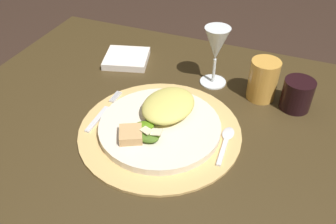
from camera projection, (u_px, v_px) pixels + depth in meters
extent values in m
cube|color=#3C2E18|center=(173.00, 129.00, 0.84)|extent=(1.12, 0.85, 0.03)
cylinder|color=#3D311C|center=(94.00, 114.00, 1.45)|extent=(0.09, 0.09, 0.69)
cylinder|color=tan|center=(160.00, 131.00, 0.81)|extent=(0.37, 0.37, 0.01)
cylinder|color=silver|center=(160.00, 127.00, 0.80)|extent=(0.28, 0.28, 0.02)
ellipsoid|color=#D9CC62|center=(168.00, 105.00, 0.82)|extent=(0.14, 0.16, 0.04)
ellipsoid|color=#46681F|center=(146.00, 136.00, 0.75)|extent=(0.06, 0.04, 0.02)
ellipsoid|color=#496D15|center=(152.00, 134.00, 0.76)|extent=(0.05, 0.04, 0.02)
ellipsoid|color=#507C14|center=(142.00, 127.00, 0.78)|extent=(0.06, 0.06, 0.02)
cube|color=beige|center=(146.00, 130.00, 0.75)|extent=(0.03, 0.03, 0.00)
cube|color=beige|center=(156.00, 132.00, 0.74)|extent=(0.03, 0.02, 0.01)
cube|color=tan|center=(131.00, 134.00, 0.75)|extent=(0.07, 0.07, 0.02)
cube|color=silver|center=(97.00, 119.00, 0.83)|extent=(0.01, 0.10, 0.00)
cube|color=silver|center=(113.00, 96.00, 0.90)|extent=(0.00, 0.05, 0.00)
cube|color=silver|center=(115.00, 97.00, 0.90)|extent=(0.00, 0.05, 0.00)
cube|color=silver|center=(116.00, 97.00, 0.90)|extent=(0.00, 0.05, 0.00)
cube|color=silver|center=(118.00, 97.00, 0.90)|extent=(0.00, 0.05, 0.00)
cube|color=silver|center=(223.00, 151.00, 0.75)|extent=(0.01, 0.09, 0.00)
ellipsoid|color=silver|center=(228.00, 133.00, 0.79)|extent=(0.03, 0.04, 0.01)
cube|color=white|center=(127.00, 58.00, 1.04)|extent=(0.15, 0.15, 0.02)
cylinder|color=silver|center=(213.00, 82.00, 0.96)|extent=(0.07, 0.07, 0.00)
cylinder|color=silver|center=(214.00, 70.00, 0.94)|extent=(0.01, 0.01, 0.07)
cone|color=silver|center=(216.00, 44.00, 0.89)|extent=(0.07, 0.07, 0.09)
cylinder|color=gold|center=(263.00, 80.00, 0.88)|extent=(0.07, 0.07, 0.11)
cylinder|color=black|center=(297.00, 95.00, 0.86)|extent=(0.07, 0.07, 0.08)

